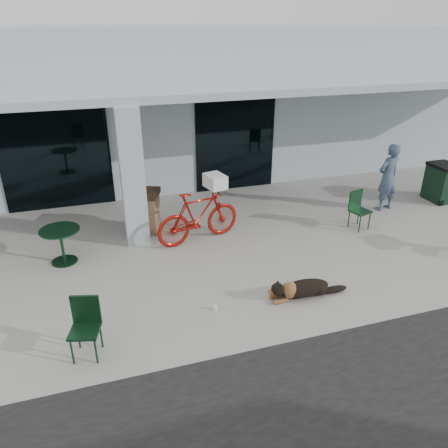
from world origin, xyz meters
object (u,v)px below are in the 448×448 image
object	(u,v)px
wheeled_bin	(442,182)
cafe_chair_far_a	(360,211)
dog	(304,287)
person	(388,177)
trash_receptacle	(146,211)
bicycle	(198,216)
cafe_chair_near	(85,330)
cafe_table_near	(62,246)

from	to	relation	value
wheeled_bin	cafe_chair_far_a	bearing A→B (deg)	-164.31
dog	cafe_chair_far_a	size ratio (longest dim) A/B	1.23
person	trash_receptacle	xyz separation A→B (m)	(-6.34, 0.58, -0.38)
bicycle	wheeled_bin	size ratio (longest dim) A/B	1.94
cafe_chair_far_a	trash_receptacle	distance (m)	5.21
cafe_chair_far_a	trash_receptacle	world-z (taller)	trash_receptacle
bicycle	person	size ratio (longest dim) A/B	1.14
cafe_chair_far_a	dog	bearing A→B (deg)	-155.62
bicycle	person	xyz separation A→B (m)	(5.27, 0.30, 0.29)
cafe_chair_near	person	bearing A→B (deg)	39.49
trash_receptacle	cafe_chair_far_a	bearing A→B (deg)	-15.86
cafe_chair_near	cafe_chair_far_a	world-z (taller)	cafe_chair_near
cafe_chair_near	trash_receptacle	bearing A→B (deg)	84.86
bicycle	dog	bearing A→B (deg)	-168.51
dog	cafe_table_near	world-z (taller)	cafe_table_near
bicycle	cafe_table_near	distance (m)	3.01
trash_receptacle	wheeled_bin	size ratio (longest dim) A/B	1.00
cafe_chair_far_a	bicycle	bearing A→B (deg)	156.12
cafe_chair_near	wheeled_bin	bearing A→B (deg)	35.56
person	bicycle	bearing A→B (deg)	-8.30
bicycle	cafe_table_near	world-z (taller)	bicycle
trash_receptacle	wheeled_bin	xyz separation A→B (m)	(8.26, -0.50, 0.00)
bicycle	person	bearing A→B (deg)	-100.29
cafe_chair_far_a	person	bearing A→B (deg)	16.43
cafe_table_near	dog	bearing A→B (deg)	-32.01
dog	cafe_chair_far_a	bearing A→B (deg)	40.28
wheeled_bin	trash_receptacle	bearing A→B (deg)	176.37
bicycle	trash_receptacle	world-z (taller)	bicycle
dog	trash_receptacle	bearing A→B (deg)	122.75
cafe_table_near	cafe_chair_far_a	bearing A→B (deg)	-3.66
cafe_chair_near	bicycle	bearing A→B (deg)	66.43
cafe_chair_far_a	cafe_chair_near	bearing A→B (deg)	-173.78
dog	cafe_table_near	size ratio (longest dim) A/B	1.40
cafe_table_near	person	distance (m)	8.30
dog	trash_receptacle	xyz separation A→B (m)	(-2.37, 3.67, 0.34)
cafe_table_near	cafe_chair_far_a	distance (m)	6.96
bicycle	trash_receptacle	size ratio (longest dim) A/B	1.95
person	wheeled_bin	xyz separation A→B (m)	(1.92, 0.08, -0.38)
cafe_table_near	cafe_chair_far_a	size ratio (longest dim) A/B	0.88
cafe_table_near	trash_receptacle	size ratio (longest dim) A/B	0.78
dog	wheeled_bin	bearing A→B (deg)	28.16
dog	cafe_chair_near	xyz separation A→B (m)	(-3.91, -0.43, 0.29)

